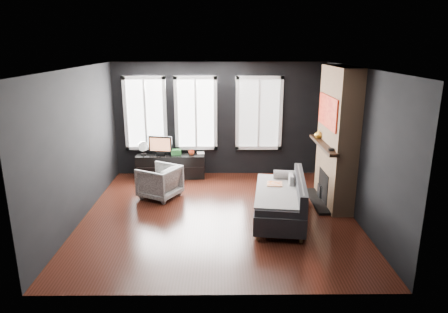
{
  "coord_description": "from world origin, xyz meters",
  "views": [
    {
      "loc": [
        0.04,
        -6.93,
        3.1
      ],
      "look_at": [
        0.1,
        0.3,
        1.05
      ],
      "focal_mm": 32.0,
      "sensor_mm": 36.0,
      "label": 1
    }
  ],
  "objects_px": {
    "monitor": "(160,144)",
    "book": "(197,149)",
    "armchair": "(160,180)",
    "media_console": "(171,166)",
    "mantel_vase": "(319,134)",
    "mug": "(191,152)",
    "sofa": "(280,198)"
  },
  "relations": [
    {
      "from": "book",
      "to": "mantel_vase",
      "type": "height_order",
      "value": "mantel_vase"
    },
    {
      "from": "mantel_vase",
      "to": "mug",
      "type": "bearing_deg",
      "value": 156.81
    },
    {
      "from": "armchair",
      "to": "media_console",
      "type": "distance_m",
      "value": 1.35
    },
    {
      "from": "armchair",
      "to": "book",
      "type": "height_order",
      "value": "book"
    },
    {
      "from": "sofa",
      "to": "media_console",
      "type": "distance_m",
      "value": 3.34
    },
    {
      "from": "monitor",
      "to": "book",
      "type": "height_order",
      "value": "monitor"
    },
    {
      "from": "armchair",
      "to": "monitor",
      "type": "distance_m",
      "value": 1.4
    },
    {
      "from": "media_console",
      "to": "book",
      "type": "relative_size",
      "value": 6.84
    },
    {
      "from": "mug",
      "to": "book",
      "type": "xyz_separation_m",
      "value": [
        0.13,
        0.12,
        0.05
      ]
    },
    {
      "from": "media_console",
      "to": "mantel_vase",
      "type": "height_order",
      "value": "mantel_vase"
    },
    {
      "from": "mug",
      "to": "media_console",
      "type": "bearing_deg",
      "value": 176.67
    },
    {
      "from": "book",
      "to": "monitor",
      "type": "bearing_deg",
      "value": -173.1
    },
    {
      "from": "armchair",
      "to": "media_console",
      "type": "height_order",
      "value": "armchair"
    },
    {
      "from": "book",
      "to": "mantel_vase",
      "type": "relative_size",
      "value": 1.32
    },
    {
      "from": "sofa",
      "to": "book",
      "type": "relative_size",
      "value": 8.06
    },
    {
      "from": "sofa",
      "to": "media_console",
      "type": "height_order",
      "value": "sofa"
    },
    {
      "from": "media_console",
      "to": "mantel_vase",
      "type": "bearing_deg",
      "value": -21.52
    },
    {
      "from": "armchair",
      "to": "book",
      "type": "bearing_deg",
      "value": -177.21
    },
    {
      "from": "media_console",
      "to": "monitor",
      "type": "height_order",
      "value": "monitor"
    },
    {
      "from": "media_console",
      "to": "mantel_vase",
      "type": "xyz_separation_m",
      "value": [
        3.21,
        -1.19,
        1.04
      ]
    },
    {
      "from": "monitor",
      "to": "mug",
      "type": "xyz_separation_m",
      "value": [
        0.73,
        -0.01,
        -0.19
      ]
    },
    {
      "from": "monitor",
      "to": "mantel_vase",
      "type": "xyz_separation_m",
      "value": [
        3.44,
        -1.18,
        0.51
      ]
    },
    {
      "from": "mug",
      "to": "book",
      "type": "bearing_deg",
      "value": 42.72
    },
    {
      "from": "monitor",
      "to": "book",
      "type": "xyz_separation_m",
      "value": [
        0.86,
        0.1,
        -0.14
      ]
    },
    {
      "from": "armchair",
      "to": "monitor",
      "type": "bearing_deg",
      "value": -144.35
    },
    {
      "from": "armchair",
      "to": "media_console",
      "type": "bearing_deg",
      "value": -154.24
    },
    {
      "from": "monitor",
      "to": "mug",
      "type": "bearing_deg",
      "value": 7.95
    },
    {
      "from": "monitor",
      "to": "mantel_vase",
      "type": "relative_size",
      "value": 3.21
    },
    {
      "from": "sofa",
      "to": "monitor",
      "type": "xyz_separation_m",
      "value": [
        -2.49,
        2.44,
        0.4
      ]
    },
    {
      "from": "sofa",
      "to": "media_console",
      "type": "bearing_deg",
      "value": 140.16
    },
    {
      "from": "mug",
      "to": "sofa",
      "type": "bearing_deg",
      "value": -54.01
    },
    {
      "from": "mantel_vase",
      "to": "armchair",
      "type": "bearing_deg",
      "value": -177.38
    }
  ]
}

